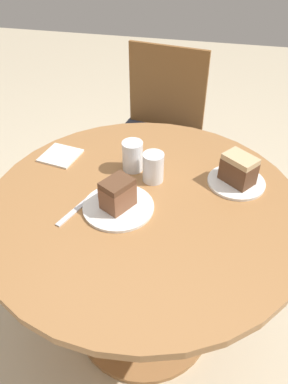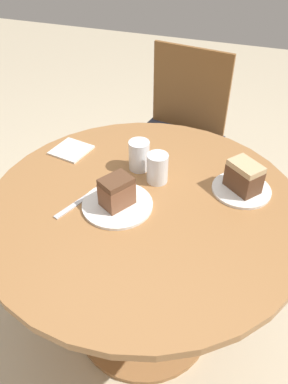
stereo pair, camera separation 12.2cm
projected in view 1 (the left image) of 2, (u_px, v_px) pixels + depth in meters
ground_plane at (144, 318)px, 1.73m from camera, size 8.00×8.00×0.00m
table at (144, 239)px, 1.39m from camera, size 1.09×1.09×0.72m
chair at (158, 130)px, 2.12m from camera, size 0.53×0.50×0.90m
plate_near at (118, 207)px, 1.24m from camera, size 0.24×0.24×0.01m
plate_far at (236, 182)px, 1.35m from camera, size 0.21×0.21×0.01m
cake_slice_near at (118, 194)px, 1.21m from camera, size 0.12×0.13×0.10m
cake_slice_far at (239, 169)px, 1.31m from camera, size 0.14×0.13×0.10m
glass_lemonade at (153, 168)px, 1.34m from camera, size 0.08×0.08×0.11m
glass_water at (133, 158)px, 1.39m from camera, size 0.08×0.08×0.11m
napkin_stack at (61, 156)px, 1.48m from camera, size 0.16×0.16×0.01m
fork at (75, 211)px, 1.23m from camera, size 0.08×0.16×0.00m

